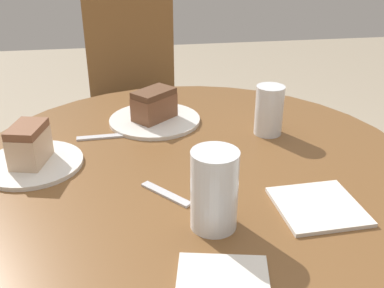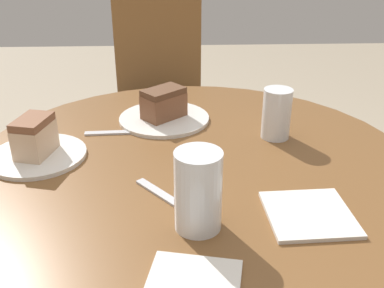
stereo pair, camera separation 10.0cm
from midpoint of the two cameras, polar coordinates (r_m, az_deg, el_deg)
name	(u,v)px [view 2 (the right image)]	position (r m, az deg, el deg)	size (l,w,h in m)	color
table	(192,218)	(1.10, 2.63, -9.44)	(1.03, 1.03, 0.72)	brown
chair	(160,101)	(1.98, -2.60, 5.45)	(0.43, 0.50, 0.98)	brown
plate_near	(164,119)	(1.22, -1.22, 3.20)	(0.24, 0.24, 0.01)	silver
plate_far	(38,155)	(1.07, -16.51, -1.47)	(0.22, 0.22, 0.01)	silver
cake_slice_near	(164,103)	(1.20, -1.24, 5.16)	(0.13, 0.12, 0.08)	brown
cake_slice_far	(35,136)	(1.05, -16.84, 0.88)	(0.09, 0.11, 0.09)	beige
glass_lemonade	(276,116)	(1.13, 13.17, 3.42)	(0.07, 0.07, 0.13)	silver
glass_water	(196,195)	(0.77, 4.20, -6.65)	(0.08, 0.08, 0.15)	silver
napkin_stack	(309,214)	(0.87, 17.88, -8.57)	(0.16, 0.16, 0.01)	silver
fork	(116,133)	(1.15, -7.19, 1.39)	(0.16, 0.02, 0.00)	silver
spoon	(158,192)	(0.89, -1.16, -6.22)	(0.09, 0.11, 0.00)	silver
napkin_side	(192,288)	(0.69, 4.41, -17.99)	(0.16, 0.16, 0.01)	silver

